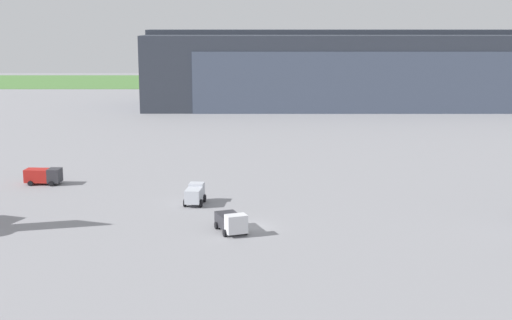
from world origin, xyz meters
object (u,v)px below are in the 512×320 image
object	(u,v)px
baggage_tug	(44,175)
ops_van	(195,194)
pushback_tractor	(232,222)
maintenance_hangar	(353,70)

from	to	relation	value
baggage_tug	ops_van	distance (m)	23.77
baggage_tug	ops_van	size ratio (longest dim) A/B	1.17
baggage_tug	pushback_tractor	distance (m)	34.01
baggage_tug	pushback_tractor	world-z (taller)	pushback_tractor
pushback_tractor	ops_van	bearing A→B (deg)	112.99
maintenance_hangar	ops_van	size ratio (longest dim) A/B	24.98
ops_van	pushback_tractor	bearing A→B (deg)	-67.01
maintenance_hangar	baggage_tug	distance (m)	102.70
maintenance_hangar	baggage_tug	bearing A→B (deg)	-121.44
maintenance_hangar	ops_van	world-z (taller)	maintenance_hangar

